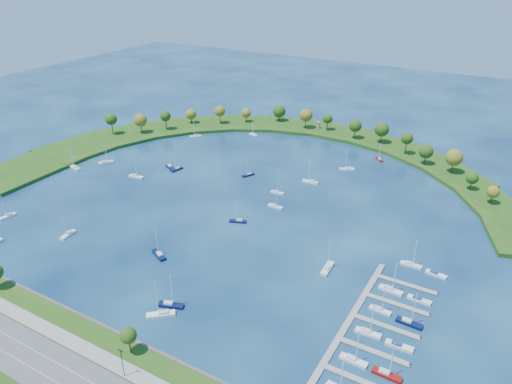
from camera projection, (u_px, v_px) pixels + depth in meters
The scene contains 36 objects.
ground at pixel (242, 201), 245.84m from camera, with size 700.00×700.00×0.00m, color #071B41.
south_shoreline at pixel (34, 357), 150.14m from camera, with size 420.00×43.10×11.60m.
breakwater at pixel (220, 151), 303.94m from camera, with size 286.74×247.64×2.00m.
breakwater_trees at pixel (299, 127), 315.32m from camera, with size 240.31×89.94×14.30m.
harbor_tower at pixel (318, 125), 338.48m from camera, with size 2.60×2.60×4.57m.
dock_system at pixel (367, 334), 160.15m from camera, with size 24.28×82.00×1.60m.
moored_boat_0 at pixel (136, 176), 270.33m from camera, with size 8.99×3.85×12.79m.
moored_boat_1 at pixel (106, 162), 288.55m from camera, with size 6.89×8.62×12.84m.
moored_boat_2 at pixel (196, 136), 329.00m from camera, with size 7.05×7.02×11.42m.
moored_boat_3 at pixel (68, 234), 215.31m from camera, with size 3.36×8.48×12.12m.
moored_boat_4 at pixel (171, 167), 281.81m from camera, with size 9.14×6.06×13.13m.
moored_boat_5 at pixel (159, 254), 200.95m from camera, with size 9.44×6.41×13.60m.
moored_boat_6 at pixel (171, 304), 172.50m from camera, with size 9.46×5.47×13.42m.
moored_boat_7 at pixel (177, 169), 279.48m from camera, with size 3.64×8.10×11.50m.
moored_boat_8 at pixel (379, 159), 293.15m from camera, with size 6.09×6.40×10.15m.
moored_boat_9 at pixel (253, 134), 332.16m from camera, with size 7.33×3.92×10.37m.
moored_boat_10 at pixel (347, 169), 279.77m from camera, with size 8.43×5.93×12.21m.
moored_boat_11 at pixel (248, 174), 272.52m from camera, with size 5.33×7.62×11.03m.
moored_boat_12 at pixel (238, 221), 226.06m from camera, with size 8.08×4.99×11.52m.
moored_boat_14 at pixel (277, 192), 252.86m from camera, with size 7.26×2.61×10.46m.
moored_boat_15 at pixel (275, 206), 238.99m from camera, with size 7.74×2.36×11.30m.
moored_boat_16 at pixel (75, 167), 281.52m from camera, with size 9.48×4.40×13.44m.
moored_boat_18 at pixel (310, 181), 264.32m from camera, with size 8.93×3.27×12.85m.
moored_boat_19 at pixel (327, 268), 192.31m from camera, with size 3.25×9.77×14.15m.
moored_boat_20 at pixel (7, 216), 230.15m from camera, with size 3.37×8.08×11.51m.
moored_boat_21 at pixel (161, 314), 167.99m from camera, with size 9.27×8.52×14.49m.
docked_boat_2 at pixel (353, 360), 149.25m from camera, with size 8.83×2.77×12.86m.
docked_boat_3 at pixel (387, 374), 144.27m from camera, with size 9.01×2.85×13.11m.
docked_boat_4 at pixel (368, 332), 159.99m from camera, with size 8.71×2.84×12.63m.
docked_boat_5 at pixel (399, 346), 154.86m from camera, with size 8.94×2.76×1.81m.
docked_boat_6 at pixel (380, 309), 170.13m from camera, with size 7.81×2.49×11.35m.
docked_boat_7 at pixel (409, 322), 164.27m from camera, with size 9.06×2.97×13.15m.
docked_boat_8 at pixel (391, 289), 180.13m from camera, with size 9.06×3.18×13.07m.
docked_boat_9 at pixel (419, 300), 175.32m from camera, with size 8.54×2.70×1.73m.
docked_boat_10 at pixel (411, 264), 194.61m from camera, with size 8.48×2.65×12.34m.
docked_boat_11 at pixel (436, 274), 189.25m from camera, with size 8.40×3.39×1.66m.
Camera 1 is at (115.18, -185.44, 113.36)m, focal length 34.25 mm.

